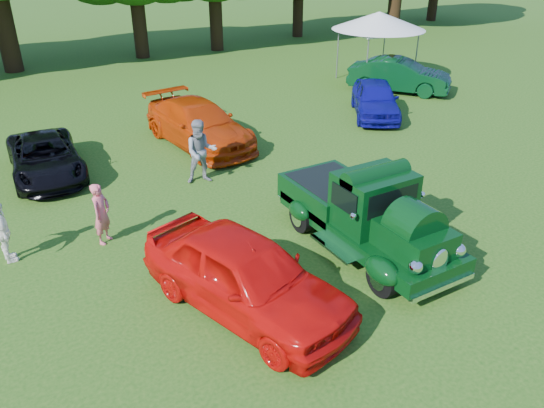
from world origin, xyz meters
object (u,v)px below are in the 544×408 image
hero_pickup (365,214)px  spectator_grey (201,152)px  canopy_tent (379,21)px  back_car_blue (375,99)px  back_car_orange (199,124)px  spectator_white (3,232)px  back_car_green (399,75)px  spectator_pink (102,214)px  red_convertible (245,275)px  back_car_black (45,157)px

hero_pickup → spectator_grey: size_ratio=2.63×
hero_pickup → canopy_tent: 15.71m
back_car_blue → canopy_tent: 5.88m
hero_pickup → back_car_orange: 8.20m
spectator_white → canopy_tent: 19.51m
hero_pickup → back_car_green: bearing=44.4°
spectator_pink → canopy_tent: size_ratio=0.31×
back_car_green → spectator_pink: bearing=165.9°
spectator_pink → spectator_white: spectator_pink is taller
red_convertible → back_car_green: red_convertible is taller
back_car_orange → back_car_black: bearing=174.1°
back_car_green → spectator_grey: bearing=163.8°
spectator_pink → canopy_tent: 17.75m
back_car_orange → canopy_tent: bearing=11.5°
back_car_blue → spectator_grey: (-8.54, -2.31, 0.26)m
red_convertible → spectator_grey: size_ratio=2.43×
back_car_green → canopy_tent: bearing=47.1°
back_car_blue → spectator_grey: bearing=-131.8°
back_car_blue → back_car_green: bearing=67.1°
back_car_orange → spectator_grey: spectator_grey is taller
hero_pickup → back_car_black: 9.91m
canopy_tent → back_car_black: bearing=-167.0°
back_car_black → canopy_tent: 16.53m
back_car_blue → back_car_green: back_car_green is taller
red_convertible → spectator_pink: 4.34m
back_car_black → spectator_white: bearing=-106.9°
back_car_blue → spectator_white: bearing=-131.1°
back_car_black → back_car_green: 15.85m
spectator_grey → spectator_white: size_ratio=1.28×
back_car_blue → red_convertible: bearing=-108.1°
red_convertible → hero_pickup: bearing=-6.5°
back_car_blue → spectator_grey: spectator_grey is taller
back_car_blue → canopy_tent: bearing=83.2°
back_car_green → spectator_grey: spectator_grey is taller
red_convertible → back_car_green: (13.52, 10.47, -0.04)m
back_car_orange → back_car_green: (10.68, 1.63, 0.01)m
hero_pickup → back_car_black: hero_pickup is taller
back_car_black → spectator_pink: (0.49, -4.79, 0.17)m
red_convertible → canopy_tent: bearing=24.8°
red_convertible → back_car_green: size_ratio=1.02×
hero_pickup → spectator_white: (-7.36, 3.56, -0.10)m
spectator_pink → spectator_grey: (3.42, 1.96, 0.20)m
hero_pickup → spectator_white: bearing=154.2°
back_car_black → canopy_tent: canopy_tent is taller
hero_pickup → canopy_tent: bearing=49.0°
canopy_tent → back_car_green: bearing=-95.8°
back_car_black → spectator_white: 4.81m
back_car_orange → back_car_blue: bearing=-11.5°
back_car_black → back_car_green: back_car_green is taller
red_convertible → canopy_tent: canopy_tent is taller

